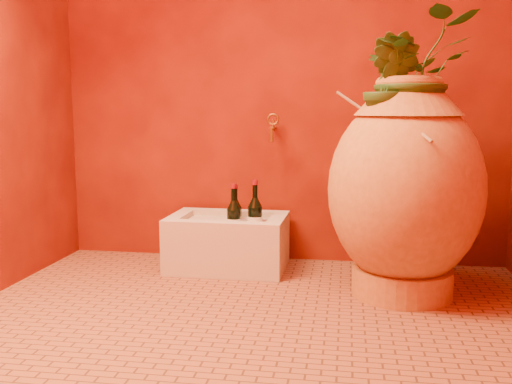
% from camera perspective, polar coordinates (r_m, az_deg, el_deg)
% --- Properties ---
extents(floor, '(2.50, 2.50, 0.00)m').
position_cam_1_polar(floor, '(2.41, -0.46, -12.71)').
color(floor, brown).
rests_on(floor, ground).
extents(wall_back, '(2.50, 0.02, 2.50)m').
position_cam_1_polar(wall_back, '(3.26, 2.53, 15.09)').
color(wall_back, '#570D04').
rests_on(wall_back, ground).
extents(amphora, '(0.73, 0.73, 1.01)m').
position_cam_1_polar(amphora, '(2.69, 14.69, 0.27)').
color(amphora, '#BD7935').
rests_on(amphora, floor).
extents(stone_basin, '(0.63, 0.44, 0.29)m').
position_cam_1_polar(stone_basin, '(3.12, -2.83, -5.13)').
color(stone_basin, beige).
rests_on(stone_basin, floor).
extents(wine_bottle_a, '(0.08, 0.08, 0.33)m').
position_cam_1_polar(wine_bottle_a, '(3.06, -0.10, -2.74)').
color(wine_bottle_a, black).
rests_on(wine_bottle_a, stone_basin).
extents(wine_bottle_b, '(0.08, 0.08, 0.31)m').
position_cam_1_polar(wine_bottle_b, '(3.04, -2.24, -2.95)').
color(wine_bottle_b, black).
rests_on(wine_bottle_b, stone_basin).
extents(wine_bottle_c, '(0.07, 0.07, 0.30)m').
position_cam_1_polar(wine_bottle_c, '(3.14, -2.08, -2.67)').
color(wine_bottle_c, black).
rests_on(wine_bottle_c, stone_basin).
extents(wall_tap, '(0.07, 0.14, 0.16)m').
position_cam_1_polar(wall_tap, '(3.17, 1.68, 6.59)').
color(wall_tap, '#A27C25').
rests_on(wall_tap, wall_back).
extents(plant_main, '(0.63, 0.60, 0.54)m').
position_cam_1_polar(plant_main, '(2.69, 15.51, 11.21)').
color(plant_main, '#264B1B').
rests_on(plant_main, amphora).
extents(plant_side, '(0.31, 0.29, 0.44)m').
position_cam_1_polar(plant_side, '(2.59, 13.28, 10.32)').
color(plant_side, '#264B1B').
rests_on(plant_side, amphora).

